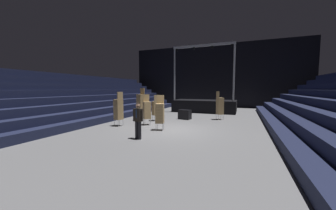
# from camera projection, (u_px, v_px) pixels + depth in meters

# --- Properties ---
(ground_plane) EXTENTS (22.00, 30.00, 0.10)m
(ground_plane) POSITION_uv_depth(u_px,v_px,m) (173.00, 131.00, 10.66)
(ground_plane) COLOR slate
(arena_end_wall) EXTENTS (22.00, 0.30, 8.00)m
(arena_end_wall) POSITION_uv_depth(u_px,v_px,m) (214.00, 76.00, 24.17)
(arena_end_wall) COLOR black
(arena_end_wall) RESTS_ON ground_plane
(bleacher_bank_left) EXTENTS (6.00, 24.00, 3.60)m
(bleacher_bank_left) POSITION_uv_depth(u_px,v_px,m) (80.00, 96.00, 14.41)
(bleacher_bank_left) COLOR #191E38
(bleacher_bank_left) RESTS_ON ground_plane
(stage_riser) EXTENTS (6.14, 3.02, 6.47)m
(stage_riser) POSITION_uv_depth(u_px,v_px,m) (205.00, 105.00, 19.10)
(stage_riser) COLOR black
(stage_riser) RESTS_ON ground_plane
(man_with_tie) EXTENTS (0.57, 0.29, 1.69)m
(man_with_tie) POSITION_uv_depth(u_px,v_px,m) (138.00, 119.00, 8.59)
(man_with_tie) COLOR black
(man_with_tie) RESTS_ON ground_plane
(chair_stack_front_left) EXTENTS (0.53, 0.53, 1.96)m
(chair_stack_front_left) POSITION_uv_depth(u_px,v_px,m) (160.00, 113.00, 10.47)
(chair_stack_front_left) COLOR #B2B5BA
(chair_stack_front_left) RESTS_ON ground_plane
(chair_stack_front_right) EXTENTS (0.55, 0.55, 2.39)m
(chair_stack_front_right) POSITION_uv_depth(u_px,v_px,m) (141.00, 104.00, 13.74)
(chair_stack_front_right) COLOR #B2B5BA
(chair_stack_front_right) RESTS_ON ground_plane
(chair_stack_mid_left) EXTENTS (0.61, 0.61, 2.14)m
(chair_stack_mid_left) POSITION_uv_depth(u_px,v_px,m) (220.00, 106.00, 14.09)
(chair_stack_mid_left) COLOR #B2B5BA
(chair_stack_mid_left) RESTS_ON ground_plane
(chair_stack_mid_right) EXTENTS (0.62, 0.62, 1.88)m
(chair_stack_mid_right) POSITION_uv_depth(u_px,v_px,m) (156.00, 108.00, 13.66)
(chair_stack_mid_right) COLOR #B2B5BA
(chair_stack_mid_right) RESTS_ON ground_plane
(chair_stack_mid_centre) EXTENTS (0.62, 0.62, 1.96)m
(chair_stack_mid_centre) POSITION_uv_depth(u_px,v_px,m) (147.00, 110.00, 12.03)
(chair_stack_mid_centre) COLOR #B2B5BA
(chair_stack_mid_centre) RESTS_ON ground_plane
(chair_stack_rear_left) EXTENTS (0.54, 0.54, 2.14)m
(chair_stack_rear_left) POSITION_uv_depth(u_px,v_px,m) (118.00, 109.00, 11.68)
(chair_stack_rear_left) COLOR #B2B5BA
(chair_stack_rear_left) RESTS_ON ground_plane
(equipment_road_case) EXTENTS (0.99, 0.74, 0.72)m
(equipment_road_case) POSITION_uv_depth(u_px,v_px,m) (185.00, 114.00, 14.37)
(equipment_road_case) COLOR black
(equipment_road_case) RESTS_ON ground_plane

